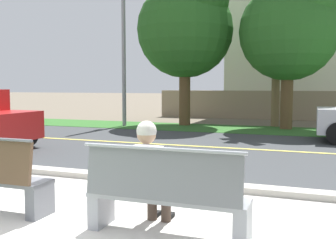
# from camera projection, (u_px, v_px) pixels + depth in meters

# --- Properties ---
(ground_plane) EXTENTS (140.00, 140.00, 0.00)m
(ground_plane) POSITION_uv_depth(u_px,v_px,m) (216.00, 140.00, 11.90)
(ground_plane) COLOR #665B4C
(sidewalk_pavement) EXTENTS (44.00, 3.60, 0.01)m
(sidewalk_pavement) POSITION_uv_depth(u_px,v_px,m) (74.00, 219.00, 4.79)
(sidewalk_pavement) COLOR beige
(sidewalk_pavement) RESTS_ON ground_plane
(curb_edge) EXTENTS (44.00, 0.30, 0.11)m
(curb_edge) POSITION_uv_depth(u_px,v_px,m) (140.00, 179.00, 6.61)
(curb_edge) COLOR #ADA89E
(curb_edge) RESTS_ON ground_plane
(street_asphalt) EXTENTS (52.00, 8.00, 0.01)m
(street_asphalt) POSITION_uv_depth(u_px,v_px,m) (203.00, 147.00, 10.50)
(street_asphalt) COLOR #383A3D
(street_asphalt) RESTS_ON ground_plane
(road_centre_line) EXTENTS (48.00, 0.14, 0.01)m
(road_centre_line) POSITION_uv_depth(u_px,v_px,m) (203.00, 147.00, 10.50)
(road_centre_line) COLOR #E0CC4C
(road_centre_line) RESTS_ON ground_plane
(far_verge_grass) EXTENTS (48.00, 2.80, 0.02)m
(far_verge_grass) POSITION_uv_depth(u_px,v_px,m) (235.00, 129.00, 14.80)
(far_verge_grass) COLOR #2D6026
(far_verge_grass) RESTS_ON ground_plane
(bench_right) EXTENTS (1.78, 0.48, 1.01)m
(bench_right) POSITION_uv_depth(u_px,v_px,m) (165.00, 196.00, 4.19)
(bench_right) COLOR #9EA0A8
(bench_right) RESTS_ON ground_plane
(seated_person_white) EXTENTS (0.52, 0.68, 1.25)m
(seated_person_white) POSITION_uv_depth(u_px,v_px,m) (150.00, 171.00, 4.41)
(seated_person_white) COLOR #47382D
(seated_person_white) RESTS_ON ground_plane
(streetlamp) EXTENTS (0.24, 2.10, 6.96)m
(streetlamp) POSITION_uv_depth(u_px,v_px,m) (126.00, 28.00, 15.81)
(streetlamp) COLOR gray
(streetlamp) RESTS_ON ground_plane
(shade_tree_far_left) EXTENTS (3.92, 3.92, 6.47)m
(shade_tree_far_left) POSITION_uv_depth(u_px,v_px,m) (187.00, 22.00, 15.82)
(shade_tree_far_left) COLOR brown
(shade_tree_far_left) RESTS_ON ground_plane
(shade_tree_left) EXTENTS (3.64, 3.64, 6.01)m
(shade_tree_left) POSITION_uv_depth(u_px,v_px,m) (292.00, 24.00, 14.37)
(shade_tree_left) COLOR brown
(shade_tree_left) RESTS_ON ground_plane
(garden_wall) EXTENTS (13.00, 0.36, 1.40)m
(garden_wall) POSITION_uv_depth(u_px,v_px,m) (289.00, 105.00, 18.73)
(garden_wall) COLOR gray
(garden_wall) RESTS_ON ground_plane
(house_across_street) EXTENTS (10.86, 6.91, 7.62)m
(house_across_street) POSITION_uv_depth(u_px,v_px,m) (330.00, 44.00, 20.83)
(house_across_street) COLOR beige
(house_across_street) RESTS_ON ground_plane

